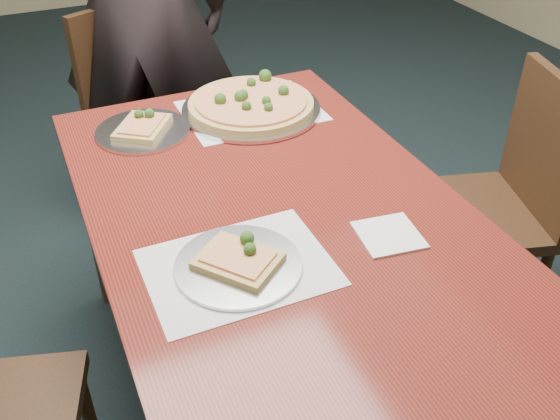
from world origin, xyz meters
name	(u,v)px	position (x,y,z in m)	size (l,w,h in m)	color
ground	(250,333)	(0.00, 0.00, 0.00)	(8.00, 8.00, 0.00)	black
dining_table	(280,239)	(-0.02, -0.31, 0.66)	(0.90, 1.50, 0.75)	#501410
chair_far	(145,108)	(-0.10, 0.86, 0.52)	(0.56, 0.56, 0.91)	black
chair_right	(501,196)	(0.79, -0.23, 0.52)	(0.52, 0.52, 0.91)	black
placemat_main	(251,111)	(0.11, 0.22, 0.75)	(0.42, 0.32, 0.00)	white
placemat_near	(238,267)	(-0.19, -0.47, 0.75)	(0.40, 0.30, 0.00)	white
pizza_pan	(251,104)	(0.11, 0.22, 0.77)	(0.44, 0.44, 0.07)	silver
slice_plate_near	(239,262)	(-0.19, -0.47, 0.76)	(0.28, 0.28, 0.06)	silver
slice_plate_far	(143,129)	(-0.24, 0.22, 0.76)	(0.28, 0.28, 0.06)	silver
napkin	(389,235)	(0.17, -0.51, 0.75)	(0.14, 0.14, 0.01)	white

